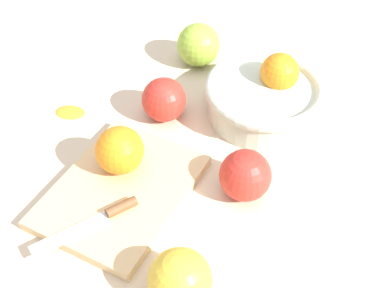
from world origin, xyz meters
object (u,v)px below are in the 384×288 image
knife (100,218)px  apple_back_right_2 (245,175)px  orange_on_board (120,150)px  apple_mid_left (164,100)px  apple_back_right (180,280)px  cutting_board (121,191)px  apple_front_left (198,45)px  bowl (266,95)px

knife → apple_back_right_2: 0.21m
orange_on_board → apple_mid_left: 0.15m
apple_back_right → apple_mid_left: 0.34m
cutting_board → apple_front_left: bearing=-166.0°
apple_front_left → apple_back_right: bearing=30.5°
knife → apple_back_right_2: apple_back_right_2 is taller
knife → apple_back_right_2: size_ratio=1.95×
cutting_board → apple_back_right_2: 0.18m
cutting_board → apple_back_right: size_ratio=2.98×
knife → apple_mid_left: size_ratio=2.00×
bowl → cutting_board: bearing=-17.6°
bowl → apple_back_right_2: 0.18m
cutting_board → apple_mid_left: bearing=-164.8°
cutting_board → apple_back_right_2: (-0.10, 0.15, 0.03)m
apple_front_left → apple_mid_left: apple_front_left is taller
knife → apple_mid_left: 0.25m
apple_mid_left → apple_back_right_2: bearing=69.5°
apple_back_right → apple_mid_left: (-0.26, -0.21, -0.00)m
cutting_board → orange_on_board: size_ratio=3.29×
apple_back_right → orange_on_board: bearing=-122.7°
bowl → cutting_board: size_ratio=0.86×
knife → apple_back_right: apple_back_right is taller
bowl → knife: bearing=-12.3°
bowl → apple_back_right_2: bowl is taller
cutting_board → apple_back_right: bearing=61.9°
bowl → orange_on_board: (0.25, -0.11, 0.01)m
knife → apple_mid_left: (-0.24, -0.06, 0.02)m
bowl → orange_on_board: size_ratio=2.82×
orange_on_board → apple_front_left: size_ratio=0.89×
bowl → apple_front_left: bowl is taller
apple_front_left → apple_back_right_2: bearing=44.8°
bowl → apple_front_left: size_ratio=2.52×
apple_back_right → apple_mid_left: apple_back_right is taller
cutting_board → orange_on_board: 0.06m
apple_mid_left → apple_back_right_2: (0.07, 0.20, 0.00)m
apple_front_left → bowl: bearing=71.3°
cutting_board → apple_front_left: (-0.34, -0.08, 0.03)m
apple_front_left → apple_back_right: (0.43, 0.25, -0.00)m
cutting_board → apple_mid_left: 0.18m
bowl → apple_mid_left: (0.10, -0.14, -0.00)m
cutting_board → apple_front_left: size_ratio=2.93×
knife → apple_front_left: (-0.40, -0.10, 0.02)m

